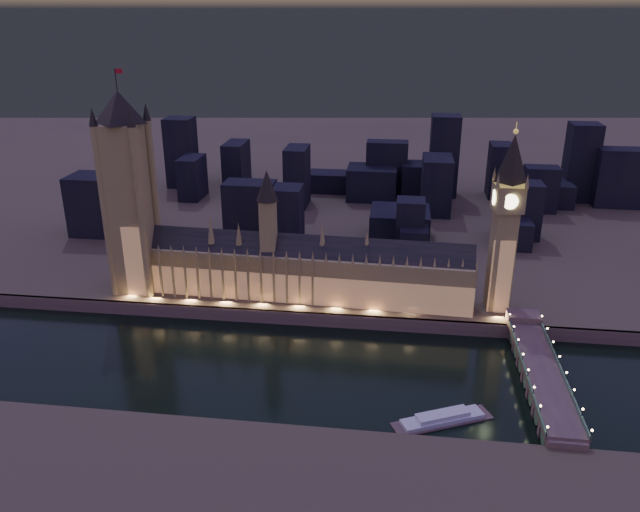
# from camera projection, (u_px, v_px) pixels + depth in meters

# --- Properties ---
(ground_plane) EXTENTS (2000.00, 2000.00, 0.00)m
(ground_plane) POSITION_uv_depth(u_px,v_px,m) (297.00, 362.00, 324.17)
(ground_plane) COLOR black
(ground_plane) RESTS_ON ground
(north_bank) EXTENTS (2000.00, 960.00, 8.00)m
(north_bank) POSITION_uv_depth(u_px,v_px,m) (363.00, 148.00, 801.85)
(north_bank) COLOR #453E31
(north_bank) RESTS_ON ground
(embankment_wall) EXTENTS (2000.00, 2.50, 8.00)m
(embankment_wall) POSITION_uv_depth(u_px,v_px,m) (308.00, 319.00, 360.47)
(embankment_wall) COLOR #544045
(embankment_wall) RESTS_ON ground
(palace_of_westminster) EXTENTS (202.00, 29.45, 78.00)m
(palace_of_westminster) POSITION_uv_depth(u_px,v_px,m) (301.00, 269.00, 372.22)
(palace_of_westminster) COLOR #878057
(palace_of_westminster) RESTS_ON north_bank
(victoria_tower) EXTENTS (31.68, 31.68, 132.60)m
(victoria_tower) POSITION_uv_depth(u_px,v_px,m) (128.00, 186.00, 367.11)
(victoria_tower) COLOR #878057
(victoria_tower) RESTS_ON north_bank
(elizabeth_tower) EXTENTS (18.00, 18.00, 108.04)m
(elizabeth_tower) POSITION_uv_depth(u_px,v_px,m) (507.00, 209.00, 343.06)
(elizabeth_tower) COLOR #878057
(elizabeth_tower) RESTS_ON north_bank
(westminster_bridge) EXTENTS (18.11, 113.00, 15.90)m
(westminster_bridge) POSITION_uv_depth(u_px,v_px,m) (539.00, 372.00, 304.28)
(westminster_bridge) COLOR #544045
(westminster_bridge) RESTS_ON ground
(river_boat) EXTENTS (46.38, 29.31, 4.50)m
(river_boat) POSITION_uv_depth(u_px,v_px,m) (442.00, 418.00, 276.95)
(river_boat) COLOR #544045
(river_boat) RESTS_ON ground
(city_backdrop) EXTENTS (468.59, 215.63, 74.03)m
(city_backdrop) POSITION_uv_depth(u_px,v_px,m) (387.00, 185.00, 535.36)
(city_backdrop) COLOR black
(city_backdrop) RESTS_ON north_bank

